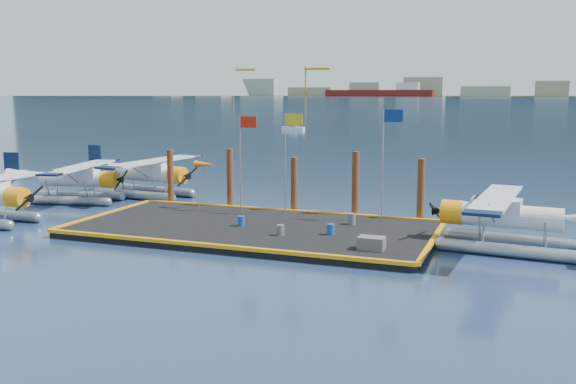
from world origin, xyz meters
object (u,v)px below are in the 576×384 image
drum_1 (280,230)px  flagpole_blue (386,148)px  flagpole_yellow (288,148)px  piling_3 (355,186)px  piling_1 (230,180)px  piling_4 (421,192)px  crate (371,243)px  seaplane_b (77,181)px  piling_2 (294,187)px  windsock (205,165)px  seaplane_d (505,220)px  drum_4 (352,219)px  drum_0 (241,221)px  drum_2 (331,229)px  flagpole_red (243,149)px  seaplane_c (149,176)px  piling_0 (171,179)px

drum_1 → flagpole_blue: 8.12m
flagpole_yellow → piling_3: size_ratio=1.44×
piling_1 → piling_4: piling_1 is taller
crate → flagpole_blue: 7.98m
seaplane_b → piling_2: bearing=80.8°
windsock → seaplane_d: bearing=-10.0°
flagpole_blue → seaplane_d: bearing=-25.8°
crate → piling_4: size_ratio=0.32×
windsock → drum_1: bearing=-37.0°
drum_4 → piling_3: (-0.60, 3.10, 1.43)m
drum_0 → crate: crate is taller
piling_3 → piling_4: (4.00, 0.00, -0.15)m
drum_2 → flagpole_yellow: size_ratio=0.09×
drum_0 → windsock: 6.49m
drum_0 → crate: size_ratio=0.45×
drum_0 → flagpole_blue: 9.30m
seaplane_d → flagpole_blue: size_ratio=1.59×
flagpole_blue → piling_2: 6.98m
drum_1 → windsock: 9.50m
seaplane_b → flagpole_yellow: size_ratio=1.62×
seaplane_d → drum_4: seaplane_d is taller
seaplane_d → crate: 7.00m
drum_0 → flagpole_red: bearing=112.1°
windsock → flagpole_blue: bearing=-0.0°
seaplane_c → piling_3: bearing=85.8°
drum_2 → piling_1: (-8.73, 6.03, 1.41)m
drum_0 → flagpole_yellow: size_ratio=0.09×
seaplane_d → drum_2: bearing=102.8°
flagpole_blue → piling_4: bearing=41.6°
drum_0 → drum_2: size_ratio=0.98×
flagpole_red → piling_3: size_ratio=1.40×
seaplane_b → drum_4: size_ratio=15.73×
seaplane_c → piling_2: (12.77, -3.22, 0.27)m
flagpole_red → piling_2: (2.79, 1.60, -2.50)m
piling_1 → piling_2: (4.50, 0.00, -0.20)m
flagpole_red → piling_4: 11.17m
drum_0 → piling_2: bearing=78.6°
drum_1 → piling_4: (6.22, 7.11, 1.32)m
drum_1 → drum_2: (2.44, 1.08, 0.01)m
crate → piling_0: bearing=152.1°
flagpole_yellow → piling_4: flagpole_yellow is taller
drum_0 → piling_0: bearing=144.2°
crate → flagpole_red: bearing=144.9°
drum_2 → piling_2: 7.46m
drum_4 → piling_0: (-13.60, 3.10, 1.28)m
drum_1 → drum_2: drum_2 is taller
seaplane_c → drum_0: (11.63, -8.88, -0.95)m
seaplane_d → flagpole_blue: (-6.70, 3.24, 3.09)m
seaplane_b → piling_1: (11.90, 0.55, 0.56)m
flagpole_blue → windsock: bearing=180.0°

